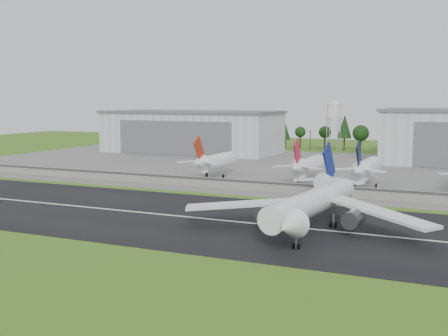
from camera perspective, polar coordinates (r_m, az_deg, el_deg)
The scene contains 13 objects.
ground at distance 133.49m, azimuth -5.64°, elevation -5.84°, with size 600.00×600.00×0.00m, color #346818.
runway at distance 142.02m, azimuth -3.61°, elevation -5.01°, with size 320.00×60.00×0.10m, color black.
runway_centerline at distance 142.01m, azimuth -3.61°, elevation -4.99°, with size 220.00×1.00×0.02m, color white.
apron at distance 243.39m, azimuth 8.62°, elevation -0.04°, with size 320.00×150.00×0.10m, color slate.
blast_fence at distance 181.99m, azimuth 3.04°, elevation -1.78°, with size 240.00×0.61×3.50m.
hangar_west at distance 313.77m, azimuth -3.27°, elevation 3.72°, with size 97.00×44.00×23.20m.
water_tower at distance 305.82m, azimuth 11.13°, elevation 5.94°, with size 8.40×8.40×29.40m.
utility_poles at distance 320.71m, azimuth 12.52°, elevation 1.55°, with size 230.00×3.00×12.00m, color black, non-canonical shape.
treeline at distance 335.35m, azimuth 13.05°, elevation 1.77°, with size 320.00×16.00×22.00m, color black, non-canonical shape.
main_airliner at distance 129.05m, azimuth 8.90°, elevation -4.12°, with size 57.00×59.27×18.17m.
parked_jet_red_a at distance 210.83m, azimuth -1.10°, elevation 0.64°, with size 7.36×31.29×16.73m.
parked_jet_red_b at distance 198.06m, azimuth 8.42°, elevation 0.19°, with size 7.36×31.29×16.85m.
parked_jet_navy at distance 193.56m, azimuth 14.16°, elevation -0.09°, with size 7.36×31.29×16.93m.
Camera 1 is at (65.32, -112.59, 29.63)m, focal length 45.00 mm.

